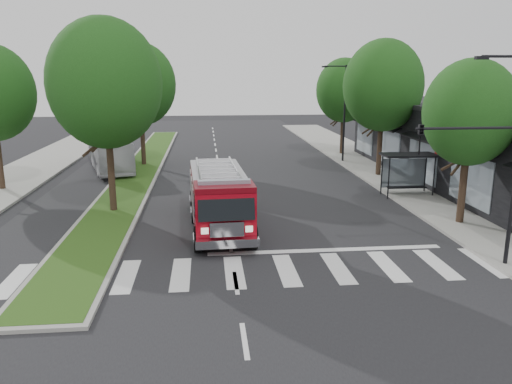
% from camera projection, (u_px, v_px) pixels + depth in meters
% --- Properties ---
extents(ground, '(140.00, 140.00, 0.00)m').
position_uv_depth(ground, '(230.00, 246.00, 21.74)').
color(ground, black).
rests_on(ground, ground).
extents(sidewalk_right, '(5.00, 80.00, 0.15)m').
position_uv_depth(sidewalk_right, '(413.00, 187.00, 32.63)').
color(sidewalk_right, gray).
rests_on(sidewalk_right, ground).
extents(median, '(3.00, 50.00, 0.15)m').
position_uv_depth(median, '(141.00, 170.00, 38.56)').
color(median, gray).
rests_on(median, ground).
extents(storefront_row, '(8.00, 30.00, 5.00)m').
position_uv_depth(storefront_row, '(482.00, 149.00, 32.50)').
color(storefront_row, black).
rests_on(storefront_row, ground).
extents(bus_shelter, '(3.20, 1.60, 2.61)m').
position_uv_depth(bus_shelter, '(407.00, 163.00, 30.25)').
color(bus_shelter, black).
rests_on(bus_shelter, ground).
extents(tree_right_near, '(4.40, 4.40, 8.05)m').
position_uv_depth(tree_right_near, '(470.00, 113.00, 23.53)').
color(tree_right_near, black).
rests_on(tree_right_near, ground).
extents(tree_right_mid, '(5.60, 5.60, 9.72)m').
position_uv_depth(tree_right_mid, '(383.00, 86.00, 34.92)').
color(tree_right_mid, black).
rests_on(tree_right_mid, ground).
extents(tree_right_far, '(5.00, 5.00, 8.73)m').
position_uv_depth(tree_right_far, '(344.00, 90.00, 44.75)').
color(tree_right_far, black).
rests_on(tree_right_far, ground).
extents(tree_median_near, '(5.80, 5.80, 10.16)m').
position_uv_depth(tree_median_near, '(105.00, 84.00, 25.39)').
color(tree_median_near, black).
rests_on(tree_median_near, ground).
extents(tree_median_far, '(5.60, 5.60, 9.72)m').
position_uv_depth(tree_median_far, '(140.00, 84.00, 39.02)').
color(tree_median_far, black).
rests_on(tree_median_far, ground).
extents(streetlight_right_near, '(4.08, 0.22, 8.00)m').
position_uv_depth(streetlight_right_near, '(496.00, 148.00, 18.22)').
color(streetlight_right_near, black).
rests_on(streetlight_right_near, ground).
extents(streetlight_right_far, '(2.11, 0.20, 8.00)m').
position_uv_depth(streetlight_right_far, '(343.00, 109.00, 41.08)').
color(streetlight_right_far, black).
rests_on(streetlight_right_far, ground).
extents(fire_engine, '(3.03, 8.75, 2.99)m').
position_uv_depth(fire_engine, '(219.00, 198.00, 24.07)').
color(fire_engine, '#62050D').
rests_on(fire_engine, ground).
extents(city_bus, '(5.23, 10.63, 2.89)m').
position_uv_depth(city_bus, '(109.00, 151.00, 38.92)').
color(city_bus, '#BBBCC0').
rests_on(city_bus, ground).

